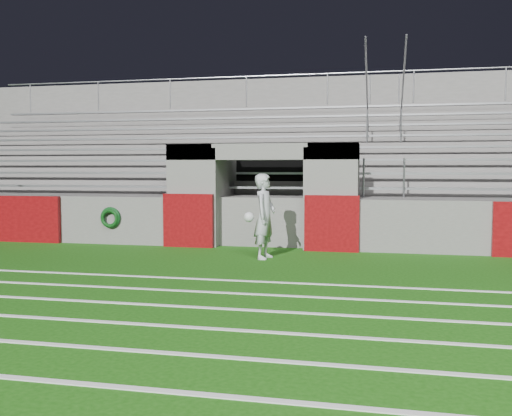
# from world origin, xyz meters

# --- Properties ---
(ground) EXTENTS (90.00, 90.00, 0.00)m
(ground) POSITION_xyz_m (0.00, 0.00, 0.00)
(ground) COLOR #184F0D
(ground) RESTS_ON ground
(field_markings) EXTENTS (28.00, 8.09, 0.01)m
(field_markings) POSITION_xyz_m (0.00, -5.00, 0.01)
(field_markings) COLOR white
(field_markings) RESTS_ON ground
(stadium_structure) EXTENTS (26.00, 8.48, 5.42)m
(stadium_structure) POSITION_xyz_m (0.00, 7.97, 1.49)
(stadium_structure) COLOR #5F5C5A
(stadium_structure) RESTS_ON ground
(goalkeeper_with_ball) EXTENTS (0.71, 0.74, 1.87)m
(goalkeeper_with_ball) POSITION_xyz_m (0.45, 1.56, 0.94)
(goalkeeper_with_ball) COLOR #B3B7BD
(goalkeeper_with_ball) RESTS_ON ground
(hose_coil) EXTENTS (0.56, 0.15, 0.56)m
(hose_coil) POSITION_xyz_m (-3.94, 2.93, 0.70)
(hose_coil) COLOR #0C3F16
(hose_coil) RESTS_ON ground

